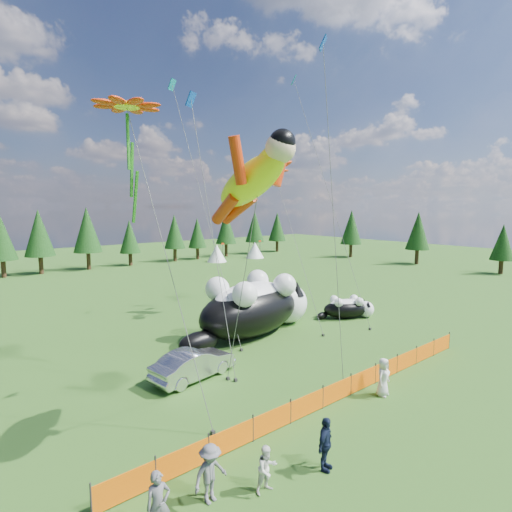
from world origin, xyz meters
The scene contains 19 objects.
ground centered at (0.00, 0.00, 0.00)m, with size 160.00×160.00×0.00m, color #103609.
safety_fence centered at (0.00, -3.00, 0.50)m, with size 22.06×0.06×1.10m.
tree_line centered at (0.00, 45.00, 4.00)m, with size 90.00×4.00×8.00m, color black, non-canonical shape.
festival_tents centered at (11.00, 40.00, 1.40)m, with size 50.00×3.20×2.80m, color white, non-canonical shape.
cat_large centered at (3.42, 7.15, 2.03)m, with size 11.78×5.46×4.27m.
cat_small centered at (11.76, 5.50, 0.85)m, with size 4.52×3.32×1.78m.
car centered at (-3.83, 3.42, 0.78)m, with size 1.64×4.72×1.55m, color silver.
spectator_a centered at (-9.77, -4.82, 0.94)m, with size 0.68×0.45×1.87m, color #5D5D62.
spectator_b centered at (-6.35, -5.39, 0.76)m, with size 0.74×0.44×1.53m, color silver.
spectator_c centered at (-4.13, -5.85, 0.94)m, with size 1.10×0.56×1.88m, color #141D38.
spectator_d centered at (-7.97, -4.63, 0.92)m, with size 1.19×0.62×1.85m, color #5D5D62.
spectator_e centered at (2.17, -3.98, 0.92)m, with size 0.90×0.58×1.83m, color silver.
superhero_kite centered at (-4.30, -2.00, 9.94)m, with size 4.11×6.43×12.35m.
gecko_kite centered at (8.60, 11.48, 12.08)m, with size 5.74×10.76×14.38m.
flower_kite centered at (-6.82, 3.61, 13.23)m, with size 3.80×7.22×14.29m.
diamond_kite_a centered at (-2.28, 5.68, 14.31)m, with size 1.13×4.55×15.82m.
diamond_kite_b centered at (10.40, 10.25, 18.38)m, with size 0.71×8.82×20.99m.
diamond_kite_c centered at (0.73, -1.19, 15.27)m, with size 0.91×1.81×17.11m.
diamond_kite_d centered at (-0.39, 11.13, 16.37)m, with size 1.53×6.87×18.46m.
Camera 1 is at (-13.98, -14.18, 8.97)m, focal length 28.00 mm.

